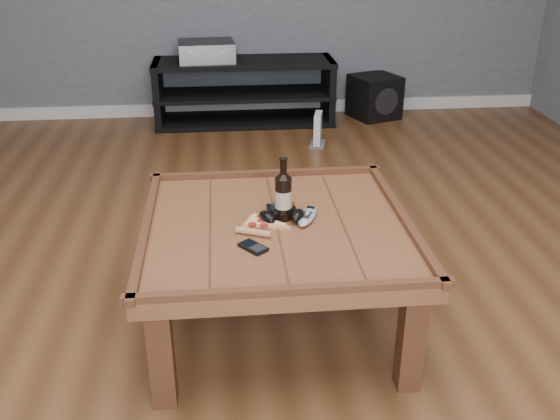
{
  "coord_description": "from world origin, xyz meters",
  "views": [
    {
      "loc": [
        -0.19,
        -2.1,
        1.5
      ],
      "look_at": [
        0.01,
        -0.03,
        0.52
      ],
      "focal_mm": 40.0,
      "sensor_mm": 36.0,
      "label": 1
    }
  ],
  "objects": [
    {
      "name": "baseboard",
      "position": [
        0.0,
        2.99,
        0.05
      ],
      "size": [
        5.0,
        0.02,
        0.1
      ],
      "primitive_type": "cube",
      "color": "silver",
      "rests_on": "ground"
    },
    {
      "name": "coffee_table",
      "position": [
        0.0,
        0.0,
        0.39
      ],
      "size": [
        1.03,
        1.03,
        0.48
      ],
      "color": "brown",
      "rests_on": "ground"
    },
    {
      "name": "smartphone",
      "position": [
        -0.1,
        -0.18,
        0.46
      ],
      "size": [
        0.11,
        0.12,
        0.01
      ],
      "rotation": [
        0.0,
        0.0,
        0.68
      ],
      "color": "black",
      "rests_on": "coffee_table"
    },
    {
      "name": "beer_bottle",
      "position": [
        0.03,
        0.04,
        0.55
      ],
      "size": [
        0.06,
        0.06,
        0.25
      ],
      "color": "black",
      "rests_on": "coffee_table"
    },
    {
      "name": "subwoofer",
      "position": [
        1.06,
        2.8,
        0.17
      ],
      "size": [
        0.44,
        0.44,
        0.34
      ],
      "rotation": [
        0.0,
        0.0,
        0.36
      ],
      "color": "black",
      "rests_on": "ground"
    },
    {
      "name": "media_console",
      "position": [
        0.0,
        2.75,
        0.25
      ],
      "size": [
        1.4,
        0.45,
        0.5
      ],
      "color": "black",
      "rests_on": "ground"
    },
    {
      "name": "ground",
      "position": [
        0.0,
        0.0,
        0.0
      ],
      "size": [
        6.0,
        6.0,
        0.0
      ],
      "primitive_type": "plane",
      "color": "#4D2C16",
      "rests_on": "ground"
    },
    {
      "name": "pizza_slice",
      "position": [
        -0.06,
        -0.01,
        0.46
      ],
      "size": [
        0.23,
        0.28,
        0.02
      ],
      "rotation": [
        0.0,
        0.0,
        -0.4
      ],
      "color": "#B47B4E",
      "rests_on": "coffee_table"
    },
    {
      "name": "remote_control",
      "position": [
        0.12,
        0.03,
        0.46
      ],
      "size": [
        0.12,
        0.2,
        0.03
      ],
      "rotation": [
        0.0,
        0.0,
        -0.38
      ],
      "color": "#9498A0",
      "rests_on": "coffee_table"
    },
    {
      "name": "game_console",
      "position": [
        0.5,
        2.15,
        0.11
      ],
      "size": [
        0.15,
        0.21,
        0.24
      ],
      "rotation": [
        0.0,
        0.0,
        -0.24
      ],
      "color": "slate",
      "rests_on": "ground"
    },
    {
      "name": "game_controller",
      "position": [
        0.02,
        0.03,
        0.47
      ],
      "size": [
        0.2,
        0.13,
        0.05
      ],
      "rotation": [
        0.0,
        0.0,
        0.02
      ],
      "color": "black",
      "rests_on": "coffee_table"
    },
    {
      "name": "av_receiver",
      "position": [
        -0.28,
        2.74,
        0.57
      ],
      "size": [
        0.44,
        0.38,
        0.15
      ],
      "rotation": [
        0.0,
        0.0,
        0.07
      ],
      "color": "black",
      "rests_on": "media_console"
    }
  ]
}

